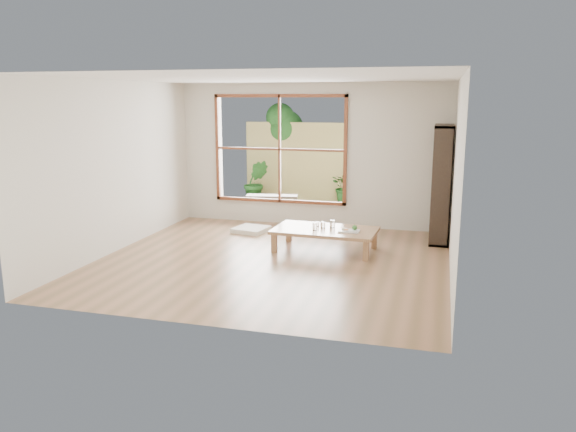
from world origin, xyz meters
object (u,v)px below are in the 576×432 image
(food_tray, at_px, (350,230))
(garden_bench, at_px, (272,198))
(bookshelf, at_px, (442,184))
(low_table, at_px, (325,231))

(food_tray, height_order, garden_bench, food_tray)
(food_tray, bearing_deg, bookshelf, 41.82)
(bookshelf, distance_m, food_tray, 1.84)
(bookshelf, bearing_deg, low_table, -147.57)
(bookshelf, height_order, garden_bench, bookshelf)
(bookshelf, xyz_separation_m, food_tray, (-1.30, -1.15, -0.59))
(bookshelf, bearing_deg, garden_bench, 155.38)
(food_tray, xyz_separation_m, garden_bench, (-2.07, 2.70, -0.07))
(food_tray, distance_m, garden_bench, 3.40)
(low_table, height_order, food_tray, food_tray)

